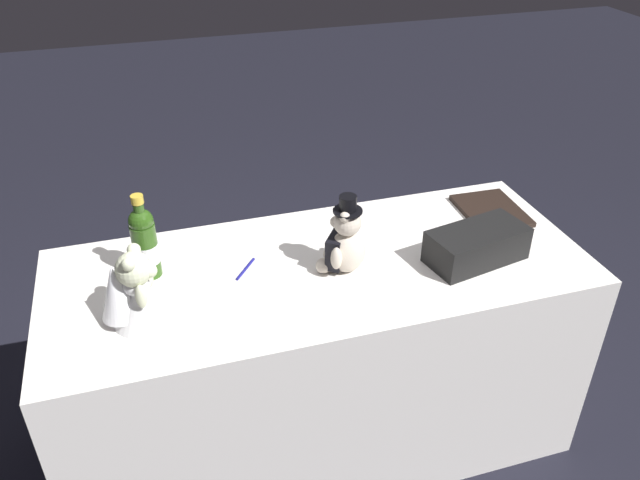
{
  "coord_description": "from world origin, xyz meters",
  "views": [
    {
      "loc": [
        -0.5,
        -1.63,
        1.98
      ],
      "look_at": [
        0.0,
        0.0,
        0.9
      ],
      "focal_mm": 35.59,
      "sensor_mm": 36.0,
      "label": 1
    }
  ],
  "objects_px": {
    "signing_pen": "(246,268)",
    "gift_case_black": "(477,245)",
    "teddy_bear_groom": "(344,243)",
    "champagne_bottle": "(145,242)",
    "teddy_bear_bride": "(132,292)",
    "guestbook": "(491,211)"
  },
  "relations": [
    {
      "from": "champagne_bottle",
      "to": "signing_pen",
      "type": "distance_m",
      "value": 0.33
    },
    {
      "from": "champagne_bottle",
      "to": "signing_pen",
      "type": "bearing_deg",
      "value": -11.81
    },
    {
      "from": "teddy_bear_bride",
      "to": "guestbook",
      "type": "relative_size",
      "value": 0.88
    },
    {
      "from": "champagne_bottle",
      "to": "teddy_bear_bride",
      "type": "bearing_deg",
      "value": -103.13
    },
    {
      "from": "teddy_bear_groom",
      "to": "guestbook",
      "type": "xyz_separation_m",
      "value": [
        0.65,
        0.19,
        -0.09
      ]
    },
    {
      "from": "teddy_bear_bride",
      "to": "signing_pen",
      "type": "relative_size",
      "value": 2.2
    },
    {
      "from": "teddy_bear_groom",
      "to": "champagne_bottle",
      "type": "xyz_separation_m",
      "value": [
        -0.6,
        0.16,
        0.02
      ]
    },
    {
      "from": "champagne_bottle",
      "to": "gift_case_black",
      "type": "xyz_separation_m",
      "value": [
        1.04,
        -0.23,
        -0.07
      ]
    },
    {
      "from": "gift_case_black",
      "to": "teddy_bear_groom",
      "type": "bearing_deg",
      "value": 170.51
    },
    {
      "from": "champagne_bottle",
      "to": "guestbook",
      "type": "height_order",
      "value": "champagne_bottle"
    },
    {
      "from": "gift_case_black",
      "to": "guestbook",
      "type": "height_order",
      "value": "gift_case_black"
    },
    {
      "from": "champagne_bottle",
      "to": "gift_case_black",
      "type": "relative_size",
      "value": 0.82
    },
    {
      "from": "signing_pen",
      "to": "gift_case_black",
      "type": "bearing_deg",
      "value": -12.6
    },
    {
      "from": "teddy_bear_groom",
      "to": "signing_pen",
      "type": "relative_size",
      "value": 2.48
    },
    {
      "from": "teddy_bear_groom",
      "to": "champagne_bottle",
      "type": "height_order",
      "value": "champagne_bottle"
    },
    {
      "from": "teddy_bear_groom",
      "to": "signing_pen",
      "type": "distance_m",
      "value": 0.33
    },
    {
      "from": "champagne_bottle",
      "to": "guestbook",
      "type": "relative_size",
      "value": 1.05
    },
    {
      "from": "signing_pen",
      "to": "gift_case_black",
      "type": "height_order",
      "value": "gift_case_black"
    },
    {
      "from": "teddy_bear_groom",
      "to": "teddy_bear_bride",
      "type": "xyz_separation_m",
      "value": [
        -0.66,
        -0.07,
        0.0
      ]
    },
    {
      "from": "teddy_bear_groom",
      "to": "gift_case_black",
      "type": "xyz_separation_m",
      "value": [
        0.44,
        -0.07,
        -0.04
      ]
    },
    {
      "from": "teddy_bear_bride",
      "to": "gift_case_black",
      "type": "relative_size",
      "value": 0.68
    },
    {
      "from": "teddy_bear_bride",
      "to": "teddy_bear_groom",
      "type": "bearing_deg",
      "value": 6.14
    }
  ]
}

